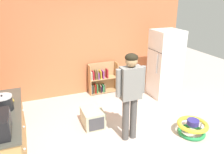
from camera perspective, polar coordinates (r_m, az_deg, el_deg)
name	(u,v)px	position (r m, az deg, el deg)	size (l,w,h in m)	color
ground_plane	(129,136)	(4.58, 4.36, -14.71)	(12.00, 12.00, 0.00)	beige
back_wall	(93,44)	(6.05, -4.89, 8.32)	(5.20, 0.06, 2.70)	#C67147
kitchen_counter	(4,136)	(4.18, -25.87, -13.51)	(0.65, 1.85, 0.90)	tan
refrigerator	(165,64)	(6.04, 13.43, 3.28)	(0.73, 0.68, 1.78)	white
bookshelf	(101,80)	(6.20, -2.83, -0.77)	(0.80, 0.28, 0.85)	tan
standing_person	(130,89)	(4.01, 4.75, -3.18)	(0.57, 0.23, 1.70)	#504E4C
baby_walker	(192,127)	(4.80, 19.85, -11.96)	(0.60, 0.60, 0.32)	#258F4C
pet_carrier	(93,118)	(4.81, -4.95, -10.30)	(0.42, 0.55, 0.36)	beige
crock_pot	(3,103)	(3.95, -26.14, -6.03)	(0.30, 0.30, 0.27)	black
banana_bunch	(12,100)	(4.23, -24.33, -5.37)	(0.12, 0.16, 0.04)	yellow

